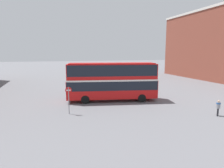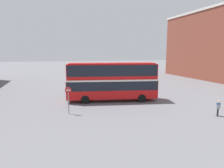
% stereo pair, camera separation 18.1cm
% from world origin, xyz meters
% --- Properties ---
extents(ground_plane, '(240.00, 240.00, 0.00)m').
position_xyz_m(ground_plane, '(0.00, 0.00, 0.00)').
color(ground_plane, slate).
extents(double_decker_bus, '(11.41, 4.55, 4.78)m').
position_xyz_m(double_decker_bus, '(-1.91, -0.00, 2.74)').
color(double_decker_bus, red).
rests_on(double_decker_bus, ground_plane).
extents(pedestrian_foreground, '(0.55, 0.55, 1.57)m').
position_xyz_m(pedestrian_foreground, '(6.08, -8.84, 0.96)').
color(pedestrian_foreground, '#232328').
rests_on(pedestrian_foreground, ground_plane).
extents(parked_car_kerb_near, '(4.47, 2.63, 1.48)m').
position_xyz_m(parked_car_kerb_near, '(4.24, 14.56, 0.76)').
color(parked_car_kerb_near, silver).
rests_on(parked_car_kerb_near, ground_plane).
extents(parked_car_kerb_far, '(4.10, 2.17, 1.48)m').
position_xyz_m(parked_car_kerb_far, '(-3.89, 12.09, 0.75)').
color(parked_car_kerb_far, silver).
rests_on(parked_car_kerb_far, ground_plane).
extents(no_entry_sign, '(0.63, 0.08, 2.73)m').
position_xyz_m(no_entry_sign, '(-7.60, -4.05, 1.82)').
color(no_entry_sign, gray).
rests_on(no_entry_sign, ground_plane).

